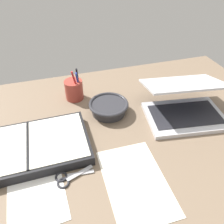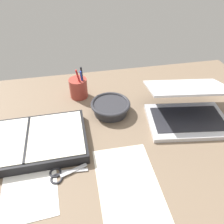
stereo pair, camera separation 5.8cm
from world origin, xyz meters
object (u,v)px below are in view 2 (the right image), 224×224
object	(u,v)px
laptop	(187,109)
scissors	(60,174)
planner	(28,142)
bowl	(111,107)
pen_cup	(79,88)

from	to	relation	value
laptop	scissors	bearing A→B (deg)	-152.41
planner	scissors	xyz separation A→B (cm)	(10.60, -14.54, -1.68)
laptop	planner	size ratio (longest dim) A/B	0.86
bowl	pen_cup	xyz separation A→B (cm)	(-11.94, 14.40, 1.82)
bowl	scissors	size ratio (longest dim) A/B	1.35
laptop	pen_cup	size ratio (longest dim) A/B	2.27
bowl	planner	xyz separation A→B (cm)	(-32.01, -13.09, -0.80)
planner	scissors	world-z (taller)	planner
laptop	pen_cup	bearing A→B (deg)	157.69
planner	scissors	bearing A→B (deg)	-54.38
bowl	scissors	xyz separation A→B (cm)	(-21.41, -27.63, -2.48)
laptop	pen_cup	world-z (taller)	pen_cup
laptop	pen_cup	distance (cm)	47.71
bowl	laptop	bearing A→B (deg)	-18.55
pen_cup	laptop	bearing A→B (deg)	-30.47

